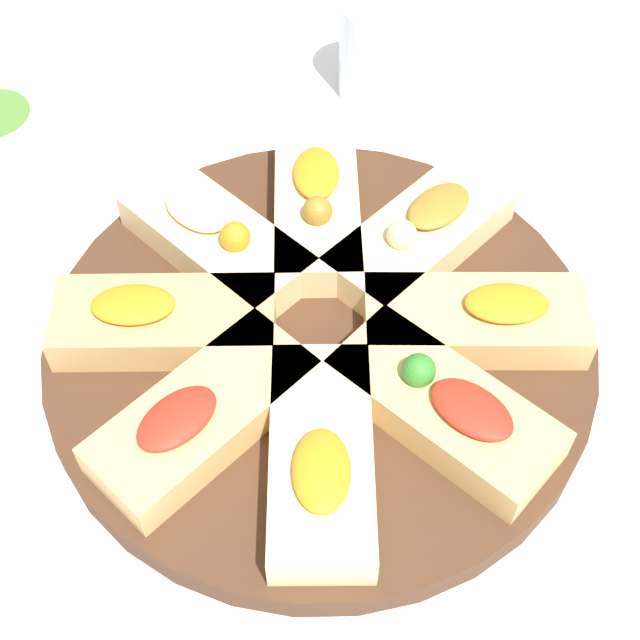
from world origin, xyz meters
TOP-DOWN VIEW (x-y plane):
  - ground_plane at (0.00, 0.00)m, footprint 3.00×3.00m
  - serving_board at (0.00, 0.00)m, footprint 0.38×0.38m
  - focaccia_slice_0 at (-0.10, 0.03)m, footprint 0.16×0.11m
  - focaccia_slice_1 at (-0.09, -0.05)m, footprint 0.16×0.12m
  - focaccia_slice_2 at (-0.03, -0.10)m, footprint 0.10×0.16m
  - focaccia_slice_3 at (0.05, -0.09)m, footprint 0.12×0.16m
  - focaccia_slice_4 at (0.10, -0.03)m, footprint 0.16×0.10m
  - focaccia_slice_5 at (0.09, 0.05)m, footprint 0.16×0.12m
  - focaccia_slice_6 at (0.03, 0.10)m, footprint 0.10×0.16m
  - focaccia_slice_7 at (-0.05, 0.09)m, footprint 0.13×0.16m
  - water_glass at (-0.13, -0.26)m, footprint 0.06×0.06m
  - napkin_stack at (-0.27, -0.20)m, footprint 0.12×0.11m

SIDE VIEW (x-z plane):
  - ground_plane at x=0.00m, z-range 0.00..0.00m
  - napkin_stack at x=-0.27m, z-range 0.00..0.01m
  - serving_board at x=0.00m, z-range 0.00..0.02m
  - focaccia_slice_0 at x=-0.10m, z-range 0.02..0.06m
  - focaccia_slice_4 at x=0.10m, z-range 0.02..0.06m
  - focaccia_slice_5 at x=0.09m, z-range 0.02..0.06m
  - focaccia_slice_6 at x=0.03m, z-range 0.02..0.06m
  - focaccia_slice_1 at x=-0.09m, z-range 0.02..0.06m
  - focaccia_slice_2 at x=-0.03m, z-range 0.02..0.06m
  - focaccia_slice_3 at x=0.05m, z-range 0.02..0.06m
  - focaccia_slice_7 at x=-0.05m, z-range 0.02..0.06m
  - water_glass at x=-0.13m, z-range 0.00..0.09m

